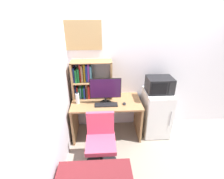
# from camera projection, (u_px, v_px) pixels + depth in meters

# --- Properties ---
(wall_back) EXTENTS (6.40, 0.04, 2.60)m
(wall_back) POSITION_uv_depth(u_px,v_px,m) (174.00, 64.00, 3.21)
(wall_back) COLOR silver
(wall_back) RESTS_ON ground_plane
(wall_left) EXTENTS (0.04, 4.40, 2.60)m
(wall_left) POSITION_uv_depth(u_px,v_px,m) (38.00, 116.00, 1.64)
(wall_left) COLOR silver
(wall_left) RESTS_ON ground_plane
(desk) EXTENTS (1.26, 0.68, 0.74)m
(desk) POSITION_uv_depth(u_px,v_px,m) (107.00, 112.00, 3.15)
(desk) COLOR #997047
(desk) RESTS_ON ground_plane
(hutch_bookshelf) EXTENTS (0.72, 0.29, 0.70)m
(hutch_bookshelf) POSITION_uv_depth(u_px,v_px,m) (87.00, 80.00, 3.08)
(hutch_bookshelf) COLOR #997047
(hutch_bookshelf) RESTS_ON desk
(monitor) EXTENTS (0.54, 0.21, 0.47)m
(monitor) POSITION_uv_depth(u_px,v_px,m) (105.00, 90.00, 2.88)
(monitor) COLOR black
(monitor) RESTS_ON desk
(keyboard) EXTENTS (0.40, 0.14, 0.02)m
(keyboard) POSITION_uv_depth(u_px,v_px,m) (106.00, 105.00, 2.92)
(keyboard) COLOR black
(keyboard) RESTS_ON desk
(computer_mouse) EXTENTS (0.06, 0.08, 0.03)m
(computer_mouse) POSITION_uv_depth(u_px,v_px,m) (124.00, 104.00, 2.95)
(computer_mouse) COLOR black
(computer_mouse) RESTS_ON desk
(water_bottle) EXTENTS (0.07, 0.07, 0.21)m
(water_bottle) POSITION_uv_depth(u_px,v_px,m) (77.00, 98.00, 2.95)
(water_bottle) COLOR silver
(water_bottle) RESTS_ON desk
(mini_fridge) EXTENTS (0.49, 0.57, 0.89)m
(mini_fridge) POSITION_uv_depth(u_px,v_px,m) (156.00, 112.00, 3.25)
(mini_fridge) COLOR white
(mini_fridge) RESTS_ON ground_plane
(microwave) EXTENTS (0.45, 0.36, 0.28)m
(microwave) POSITION_uv_depth(u_px,v_px,m) (159.00, 85.00, 3.01)
(microwave) COLOR black
(microwave) RESTS_ON mini_fridge
(desk_chair) EXTENTS (0.51, 0.51, 0.86)m
(desk_chair) POSITION_uv_depth(u_px,v_px,m) (101.00, 144.00, 2.58)
(desk_chair) COLOR black
(desk_chair) RESTS_ON ground_plane
(wall_corkboard) EXTENTS (0.71, 0.02, 0.49)m
(wall_corkboard) POSITION_uv_depth(u_px,v_px,m) (81.00, 35.00, 2.85)
(wall_corkboard) COLOR tan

